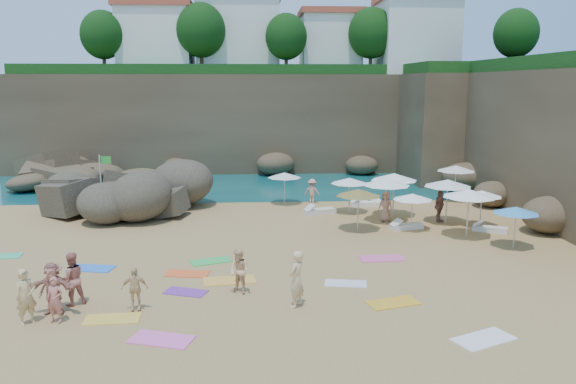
{
  "coord_description": "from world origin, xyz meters",
  "views": [
    {
      "loc": [
        0.44,
        -24.27,
        7.31
      ],
      "look_at": [
        2.0,
        3.0,
        2.0
      ],
      "focal_mm": 35.0,
      "sensor_mm": 36.0,
      "label": 1
    }
  ],
  "objects": [
    {
      "name": "towel_11",
      "position": [
        -1.5,
        -1.71,
        0.01
      ],
      "size": [
        1.86,
        1.37,
        0.03
      ],
      "primitive_type": "cube",
      "rotation": [
        0.0,
        0.0,
        0.36
      ],
      "color": "green",
      "rests_on": "ground"
    },
    {
      "name": "lounger_1",
      "position": [
        7.74,
        8.87,
        0.12
      ],
      "size": [
        1.62,
        0.74,
        0.24
      ],
      "primitive_type": "cube",
      "rotation": [
        0.0,
        0.0,
        -0.15
      ],
      "color": "white",
      "rests_on": "ground"
    },
    {
      "name": "lounger_3",
      "position": [
        4.03,
        6.69,
        0.14
      ],
      "size": [
        1.92,
        1.18,
        0.28
      ],
      "primitive_type": "cube",
      "rotation": [
        0.0,
        0.0,
        0.34
      ],
      "color": "silver",
      "rests_on": "ground"
    },
    {
      "name": "person_stand_2",
      "position": [
        3.88,
        9.61,
        0.76
      ],
      "size": [
        1.06,
        0.75,
        1.52
      ],
      "primitive_type": "imported",
      "rotation": [
        0.0,
        0.0,
        2.74
      ],
      "color": "tan",
      "rests_on": "ground"
    },
    {
      "name": "lounger_5",
      "position": [
        8.06,
        3.05,
        0.13
      ],
      "size": [
        1.78,
        0.95,
        0.26
      ],
      "primitive_type": "cube",
      "rotation": [
        0.0,
        0.0,
        0.24
      ],
      "color": "white",
      "rests_on": "ground"
    },
    {
      "name": "parasol_6",
      "position": [
        5.51,
        2.89,
        1.95
      ],
      "size": [
        2.25,
        2.25,
        2.13
      ],
      "color": "silver",
      "rests_on": "ground"
    },
    {
      "name": "person_stand_1",
      "position": [
        -5.75,
        -6.11,
        0.91
      ],
      "size": [
        1.11,
        1.04,
        1.82
      ],
      "primitive_type": "imported",
      "rotation": [
        0.0,
        0.0,
        3.66
      ],
      "color": "#C67363",
      "rests_on": "ground"
    },
    {
      "name": "towel_10",
      "position": [
        5.02,
        -6.61,
        0.02
      ],
      "size": [
        1.93,
        1.34,
        0.03
      ],
      "primitive_type": "cube",
      "rotation": [
        0.0,
        0.0,
        0.28
      ],
      "color": "gold",
      "rests_on": "ground"
    },
    {
      "name": "lounger_2",
      "position": [
        7.04,
        8.54,
        0.14
      ],
      "size": [
        1.8,
        0.64,
        0.28
      ],
      "primitive_type": "cube",
      "rotation": [
        0.0,
        0.0,
        -0.02
      ],
      "color": "white",
      "rests_on": "ground"
    },
    {
      "name": "seawater",
      "position": [
        0.0,
        30.0,
        0.0
      ],
      "size": [
        120.0,
        120.0,
        0.0
      ],
      "primitive_type": "plane",
      "color": "#0C4751",
      "rests_on": "ground"
    },
    {
      "name": "person_stand_3",
      "position": [
        10.17,
        4.39,
        0.87
      ],
      "size": [
        1.01,
        1.03,
        1.73
      ],
      "primitive_type": "imported",
      "rotation": [
        0.0,
        0.0,
        0.81
      ],
      "color": "brown",
      "rests_on": "ground"
    },
    {
      "name": "towel_8",
      "position": [
        -6.22,
        -2.36,
        0.02
      ],
      "size": [
        1.92,
        1.21,
        0.03
      ],
      "primitive_type": "cube",
      "rotation": [
        0.0,
        0.0,
        -0.19
      ],
      "color": "blue",
      "rests_on": "ground"
    },
    {
      "name": "clifftop_buildings",
      "position": [
        2.96,
        25.79,
        11.24
      ],
      "size": [
        28.48,
        9.48,
        7.0
      ],
      "color": "white",
      "rests_on": "cliff_back"
    },
    {
      "name": "ground",
      "position": [
        0.0,
        0.0,
        0.0
      ],
      "size": [
        120.0,
        120.0,
        0.0
      ],
      "primitive_type": "plane",
      "color": "tan",
      "rests_on": "ground"
    },
    {
      "name": "parasol_8",
      "position": [
        10.54,
        1.35,
        2.16
      ],
      "size": [
        2.49,
        2.49,
        2.35
      ],
      "color": "silver",
      "rests_on": "ground"
    },
    {
      "name": "cliff_corner",
      "position": [
        17.0,
        20.0,
        4.0
      ],
      "size": [
        10.0,
        12.0,
        8.0
      ],
      "primitive_type": "cube",
      "color": "brown",
      "rests_on": "ground"
    },
    {
      "name": "towel_9",
      "position": [
        5.72,
        -1.74,
        0.02
      ],
      "size": [
        1.93,
        1.06,
        0.03
      ],
      "primitive_type": "cube",
      "rotation": [
        0.0,
        0.0,
        0.07
      ],
      "color": "#EE5C96",
      "rests_on": "ground"
    },
    {
      "name": "person_lie_4",
      "position": [
        -5.81,
        -7.55,
        0.17
      ],
      "size": [
        0.74,
        1.5,
        0.34
      ],
      "primitive_type": "imported",
      "rotation": [
        0.0,
        0.0,
        -0.15
      ],
      "color": "#C47162",
      "rests_on": "ground"
    },
    {
      "name": "parasol_1",
      "position": [
        8.03,
        5.84,
        2.23
      ],
      "size": [
        2.57,
        2.57,
        2.43
      ],
      "color": "silver",
      "rests_on": "ground"
    },
    {
      "name": "parasol_3",
      "position": [
        5.72,
        6.79,
        1.87
      ],
      "size": [
        2.16,
        2.16,
        2.04
      ],
      "color": "silver",
      "rests_on": "ground"
    },
    {
      "name": "towel_12",
      "position": [
        -0.61,
        -4.11,
        0.02
      ],
      "size": [
        2.06,
        1.21,
        0.03
      ],
      "primitive_type": "cube",
      "rotation": [
        0.0,
        0.0,
        0.13
      ],
      "color": "gold",
      "rests_on": "ground"
    },
    {
      "name": "person_stand_6",
      "position": [
        1.72,
        -6.7,
        0.96
      ],
      "size": [
        0.76,
        0.84,
        1.92
      ],
      "primitive_type": "imported",
      "rotation": [
        0.0,
        0.0,
        4.15
      ],
      "color": "#ECC486",
      "rests_on": "ground"
    },
    {
      "name": "towel_2",
      "position": [
        -2.3,
        -3.24,
        0.01
      ],
      "size": [
        1.78,
        1.08,
        0.03
      ],
      "primitive_type": "cube",
      "rotation": [
        0.0,
        0.0,
        -0.15
      ],
      "color": "#FF5C28",
      "rests_on": "ground"
    },
    {
      "name": "person_lie_1",
      "position": [
        -3.56,
        -6.71,
        0.18
      ],
      "size": [
        0.94,
        1.49,
        0.35
      ],
      "primitive_type": "imported",
      "rotation": [
        0.0,
        0.0,
        0.07
      ],
      "color": "#EAC385",
      "rests_on": "ground"
    },
    {
      "name": "parasol_0",
      "position": [
        2.15,
        9.4,
        1.8
      ],
      "size": [
        2.08,
        2.08,
        1.96
      ],
      "color": "silver",
      "rests_on": "ground"
    },
    {
      "name": "rock_promontory",
      "position": [
        -11.0,
        16.0,
        0.0
      ],
      "size": [
        12.0,
        7.0,
        2.0
      ],
      "primitive_type": null,
      "color": "brown",
      "rests_on": "ground"
    },
    {
      "name": "rock_outcrop",
      "position": [
        -7.09,
        7.49,
        0.0
      ],
      "size": [
        7.38,
        5.58,
        2.92
      ],
      "primitive_type": null,
      "rotation": [
        0.0,
        0.0,
        0.01
      ],
      "color": "brown",
      "rests_on": "ground"
    },
    {
      "name": "parasol_10",
      "position": [
        11.99,
        -0.53,
        1.75
      ],
      "size": [
        2.02,
        2.02,
        1.91
      ],
      "color": "silver",
      "rests_on": "ground"
    },
    {
      "name": "person_lie_0",
      "position": [
        -6.16,
        -6.55,
        0.21
      ],
      "size": [
        1.69,
        1.86,
        0.42
      ],
      "primitive_type": "imported",
      "rotation": [
        0.0,
        0.0,
        0.56
      ],
      "color": "tan",
      "rests_on": "ground"
    },
    {
      "name": "parasol_2",
      "position": [
        12.96,
        9.84,
        2.06
      ],
      "size": [
        2.38,
        2.38,
        2.25
      ],
      "color": "silver",
      "rests_on": "ground"
    },
    {
      "name": "marina_masts",
      "position": [
        -16.5,
        30.0,
        3.0
      ],
      "size": [
        3.1,
        0.1,
        6.0
      ],
      "color": "white",
      "rests_on": "ground"
    },
    {
      "name": "clifftop_trees",
      "position": [
        4.78,
        19.52,
        11.26
      ],
      "size": [
        35.6,
        23.82,
        4.4
      ],
      "color": "#11380F",
      "rests_on": "ground"
    },
    {
      "name": "parasol_4",
      "position": [
        11.95,
        3.24,
        1.76
      ],
      "size": [
        2.03,
        2.03,
        1.92
      ],
      "color": "silver",
      "rests_on": "ground"
    },
    {
      "name": "lounger_0",
      "position": [
        7.16,
        9.28,
        0.14
      ],
      "size": [
        1.88,
        0.93,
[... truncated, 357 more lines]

